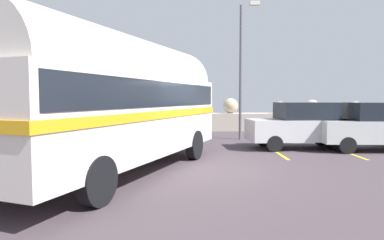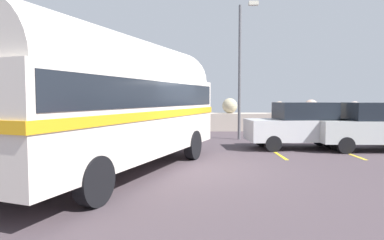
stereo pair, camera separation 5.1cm
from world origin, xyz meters
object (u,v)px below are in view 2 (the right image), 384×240
Objects in this scene: parked_car_nearest at (300,125)px; parked_car_middle at (373,126)px; vintage_coach at (121,98)px; lamp_post at (242,65)px.

parked_car_nearest is 1.02× the size of parked_car_middle.
vintage_coach is 8.71m from lamp_post.
lamp_post is (-4.58, 3.49, 2.70)m from parked_car_middle.
parked_car_middle is (2.63, -0.56, 0.00)m from parked_car_nearest.
parked_car_nearest is 4.44m from lamp_post.
vintage_coach is at bearing -120.31° from lamp_post.
parked_car_nearest is at bearing -56.34° from lamp_post.
vintage_coach reaches higher than parked_car_middle.
parked_car_nearest is at bearing 79.10° from parked_car_middle.
vintage_coach is 1.36× the size of lamp_post.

